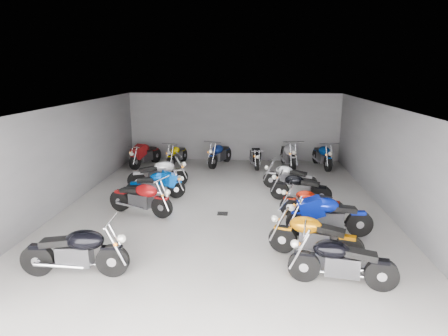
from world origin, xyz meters
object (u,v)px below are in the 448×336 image
Objects in this scene: motorcycle_right_b at (314,236)px; motorcycle_right_e at (300,188)px; motorcycle_left_a at (76,252)px; motorcycle_left_e at (156,185)px; motorcycle_back_b at (177,155)px; motorcycle_back_d at (255,157)px; motorcycle_back_e at (288,155)px; motorcycle_left_d at (141,198)px; motorcycle_back_c at (220,154)px; motorcycle_back_f at (322,156)px; motorcycle_right_a at (341,262)px; motorcycle_back_a at (145,155)px; drain_grate at (223,214)px; motorcycle_right_d at (311,203)px; motorcycle_right_f at (289,177)px; motorcycle_left_f at (159,174)px; motorcycle_right_c at (328,216)px.

motorcycle_right_e is at bearing 16.96° from motorcycle_right_b.
motorcycle_left_e is (0.46, 5.26, -0.07)m from motorcycle_left_a.
motorcycle_back_b reaches higher than motorcycle_back_d.
motorcycle_left_a is 0.97× the size of motorcycle_back_e.
motorcycle_left_a is 1.10× the size of motorcycle_left_d.
motorcycle_back_c is 0.95× the size of motorcycle_back_f.
motorcycle_back_a is at bearing 43.88° from motorcycle_right_a.
drain_grate is 0.15× the size of motorcycle_right_b.
motorcycle_right_d is 2.81m from motorcycle_right_f.
motorcycle_back_f reaches higher than motorcycle_right_b.
motorcycle_right_a is 3.82m from motorcycle_right_d.
motorcycle_right_a is at bearing -144.74° from motorcycle_right_b.
motorcycle_back_e is (0.04, 4.80, 0.09)m from motorcycle_right_e.
motorcycle_left_e is 0.89× the size of motorcycle_back_f.
motorcycle_left_a is 9.95m from motorcycle_back_a.
motorcycle_left_d reaches higher than motorcycle_right_f.
motorcycle_left_d is (0.36, 3.73, -0.03)m from motorcycle_left_a.
motorcycle_back_f is (1.33, 10.17, 0.02)m from motorcycle_right_a.
motorcycle_back_c is at bearing 27.71° from motorcycle_right_a.
motorcycle_back_a is at bearing -146.69° from motorcycle_left_d.
motorcycle_back_a reaches higher than motorcycle_right_f.
motorcycle_back_c is 1.61m from motorcycle_back_d.
motorcycle_back_c reaches higher than motorcycle_right_f.
motorcycle_back_a is (-1.61, 4.62, 0.05)m from motorcycle_left_e.
motorcycle_back_e reaches higher than motorcycle_back_f.
motorcycle_left_f is at bearing 176.49° from motorcycle_left_e.
motorcycle_left_d is 5.39m from motorcycle_right_b.
drain_grate is 3.48m from motorcycle_right_f.
motorcycle_back_d is at bearing 111.12° from motorcycle_left_f.
motorcycle_right_f is (2.22, 2.64, 0.48)m from drain_grate.
drain_grate is 6.64m from motorcycle_back_e.
motorcycle_back_e reaches higher than motorcycle_back_c.
motorcycle_left_f is 4.76m from motorcycle_right_f.
motorcycle_left_d is at bearing 63.86° from motorcycle_right_a.
motorcycle_right_b is 1.00× the size of motorcycle_back_c.
motorcycle_right_b is at bearing 100.59° from motorcycle_left_a.
motorcycle_left_a is 1.07× the size of motorcycle_back_a.
motorcycle_right_e is 7.00m from motorcycle_back_b.
motorcycle_back_a is at bearing 41.65° from motorcycle_right_c.
motorcycle_left_a reaches higher than motorcycle_back_a.
motorcycle_back_f is at bearing 154.43° from motorcycle_left_d.
motorcycle_right_d is 0.88× the size of motorcycle_back_a.
drain_grate is at bearing 115.77° from motorcycle_back_c.
motorcycle_left_d is at bearing 75.90° from motorcycle_right_c.
motorcycle_left_f is 0.97× the size of motorcycle_right_a.
motorcycle_left_f reaches higher than motorcycle_right_f.
motorcycle_left_e is at bearing 61.05° from motorcycle_right_c.
motorcycle_right_d is 8.20m from motorcycle_back_b.
motorcycle_left_f is (-0.10, 2.77, 0.01)m from motorcycle_left_d.
drain_grate is at bearing 47.55° from motorcycle_back_f.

